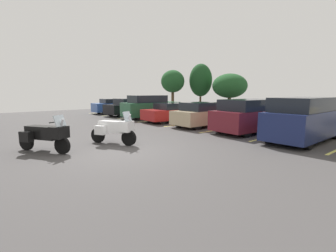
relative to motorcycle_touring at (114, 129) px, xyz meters
name	(u,v)px	position (x,y,z in m)	size (l,w,h in m)	color
ground	(119,153)	(1.24, -0.49, -0.70)	(44.00, 44.00, 0.10)	#423F3F
motorcycle_touring	(114,129)	(0.00, 0.00, 0.00)	(1.98, 1.31, 1.38)	black
motorcycle_second	(45,134)	(-0.37, -2.53, 0.00)	(2.05, 1.43, 1.36)	black
parking_stripes	(207,126)	(-1.18, 7.05, -0.65)	(26.79, 4.63, 0.01)	#EAE066
car_blue	(116,106)	(-13.25, 7.13, 0.07)	(2.19, 4.78, 1.45)	#2D519E
car_black	(130,107)	(-10.22, 6.91, 0.11)	(2.17, 4.60, 1.54)	black
car_green	(150,107)	(-7.11, 6.94, 0.28)	(2.16, 4.78, 1.86)	#235638
car_red	(174,112)	(-4.28, 6.96, 0.01)	(2.22, 4.66, 1.34)	maroon
car_tan	(203,115)	(-1.24, 6.77, 0.08)	(1.83, 4.23, 1.50)	tan
car_maroon	(252,116)	(1.88, 7.16, 0.23)	(2.25, 4.90, 1.75)	maroon
car_navy	(304,119)	(4.71, 6.63, 0.31)	(1.86, 4.74, 1.92)	navy
tree_center_left	(173,82)	(-14.65, 15.88, 2.77)	(2.95, 2.95, 4.84)	#4C3823
tree_far_left	(230,86)	(-8.88, 19.84, 2.18)	(4.10, 4.10, 4.28)	#4C3823
tree_center	(201,80)	(-12.88, 19.12, 2.96)	(2.92, 2.92, 5.70)	#4C3823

